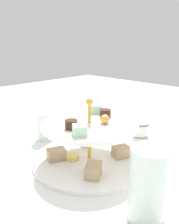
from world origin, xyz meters
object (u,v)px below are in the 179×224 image
(water_glass_tall_right, at_px, (147,185))
(water_glass_short_left, at_px, (105,121))
(teacup_with_saucer, at_px, (140,130))
(tiered_serving_stand, at_px, (89,145))
(water_glass_mid_back, at_px, (46,126))

(water_glass_tall_right, relative_size, water_glass_short_left, 1.93)
(teacup_with_saucer, bearing_deg, tiered_serving_stand, -0.50)
(water_glass_short_left, bearing_deg, water_glass_tall_right, 50.59)
(tiered_serving_stand, relative_size, teacup_with_saucer, 3.38)
(water_glass_tall_right, distance_m, water_glass_mid_back, 0.44)
(tiered_serving_stand, bearing_deg, water_glass_tall_right, 70.69)
(water_glass_tall_right, distance_m, teacup_with_saucer, 0.39)
(tiered_serving_stand, distance_m, water_glass_tall_right, 0.23)
(water_glass_tall_right, distance_m, water_glass_short_left, 0.44)
(water_glass_mid_back, bearing_deg, tiered_serving_stand, 87.77)
(teacup_with_saucer, bearing_deg, water_glass_tall_right, 34.07)
(tiered_serving_stand, relative_size, water_glass_short_left, 4.23)
(water_glass_short_left, relative_size, teacup_with_saucer, 0.80)
(water_glass_tall_right, bearing_deg, teacup_with_saucer, -145.93)
(water_glass_tall_right, relative_size, teacup_with_saucer, 1.54)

